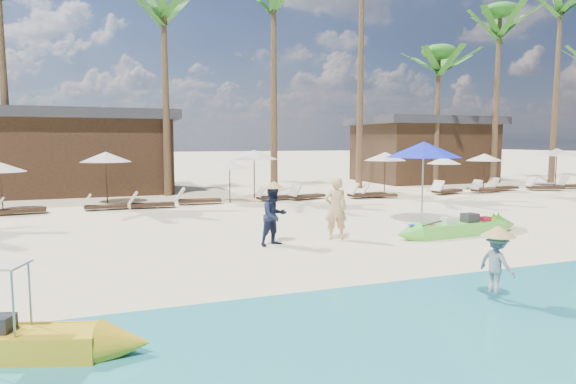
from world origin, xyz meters
name	(u,v)px	position (x,y,z in m)	size (l,w,h in m)	color
ground	(371,251)	(0.00, 0.00, 0.00)	(240.00, 240.00, 0.00)	beige
wet_sand_strip	(540,321)	(0.00, -5.00, 0.00)	(240.00, 4.50, 0.01)	tan
green_canoe	(459,228)	(3.36, 0.85, 0.21)	(4.87, 0.81, 0.62)	#58CF3F
tourist	(336,209)	(-0.22, 1.57, 0.86)	(0.63, 0.41, 1.71)	tan
vendor_green	(274,216)	(-2.05, 1.44, 0.78)	(0.76, 0.59, 1.56)	#141C38
vendor_yellow	(497,263)	(-0.01, -4.11, 0.69)	(0.65, 0.38, 1.01)	gray
blue_umbrella	(424,150)	(3.58, 2.96, 2.43)	(2.50, 2.50, 2.69)	#99999E
resort_parasol_3	(0,167)	(-9.96, 10.74, 1.72)	(1.85, 1.85, 1.90)	#372516
lounger_3_right	(18,209)	(-9.28, 9.70, 0.19)	(1.75, 0.67, 0.58)	#372516
resort_parasol_4	(106,157)	(-6.19, 11.92, 2.03)	(2.18, 2.18, 2.25)	#372516
lounger_4_left	(103,205)	(-6.35, 9.87, 0.19)	(1.68, 0.52, 0.57)	#372516
lounger_4_right	(149,203)	(-4.59, 9.79, 0.20)	(1.82, 0.63, 0.61)	#372516
resort_parasol_5	(229,165)	(-1.14, 10.30, 1.68)	(1.81, 1.81, 1.87)	#372516
lounger_5_left	(196,199)	(-2.60, 10.36, 0.22)	(1.96, 0.75, 0.65)	#372516
resort_parasol_6	(254,155)	(0.34, 11.57, 2.07)	(2.23, 2.23, 2.30)	#372516
lounger_6_left	(272,196)	(0.88, 10.49, 0.20)	(1.80, 0.77, 0.59)	#372516
lounger_6_right	(305,195)	(2.44, 10.31, 0.21)	(1.95, 1.14, 0.63)	#372516
resort_parasol_7	(385,156)	(6.88, 10.66, 1.95)	(2.10, 2.10, 2.16)	#372516
lounger_7_left	(365,193)	(5.34, 9.92, 0.22)	(2.01, 0.76, 0.67)	#372516
lounger_7_right	(377,194)	(5.93, 9.74, 0.19)	(1.76, 1.05, 0.57)	#372516
resort_parasol_8	(444,160)	(10.54, 10.80, 1.69)	(1.82, 1.82, 1.88)	#372516
lounger_8_left	(446,190)	(10.05, 9.96, 0.22)	(2.00, 1.08, 0.65)	#372516
resort_parasol_9	(485,157)	(13.31, 10.88, 1.83)	(1.97, 1.97, 2.03)	#372516
lounger_9_left	(485,189)	(12.47, 9.85, 0.20)	(1.84, 0.67, 0.61)	#372516
lounger_9_right	(501,187)	(14.05, 10.35, 0.22)	(1.98, 0.81, 0.66)	#372516
resort_parasol_10	(557,152)	(19.08, 11.29, 2.06)	(2.21, 2.21, 2.28)	#372516
lounger_10_left	(543,186)	(16.34, 9.70, 0.22)	(2.05, 1.23, 0.67)	#372516
lounger_10_right	(572,185)	(18.90, 10.00, 0.21)	(1.94, 0.82, 0.64)	#372516
palm_3	(164,19)	(-3.36, 14.27, 8.58)	(2.08, 2.08, 10.52)	brown
palm_4	(274,9)	(2.15, 14.01, 9.45)	(2.08, 2.08, 11.70)	brown
palm_6	(439,69)	(12.84, 14.52, 7.05)	(2.08, 2.08, 8.51)	brown
palm_7	(499,38)	(16.57, 13.68, 8.99)	(2.08, 2.08, 11.08)	brown
palm_8	(560,23)	(21.07, 13.33, 10.18)	(2.08, 2.08, 12.70)	brown
pavilion_west	(70,151)	(-8.00, 17.50, 2.19)	(10.80, 6.60, 4.30)	#372516
pavilion_east	(423,149)	(14.00, 17.50, 2.20)	(8.80, 6.60, 4.30)	#372516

